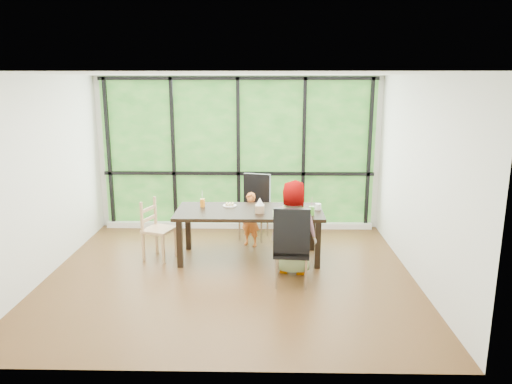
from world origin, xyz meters
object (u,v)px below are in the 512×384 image
child_toddler (251,219)px  tissue_box (260,209)px  dining_table (249,234)px  orange_cup (202,203)px  chair_window_leather (254,208)px  child_older (295,227)px  chair_interior_leather (292,245)px  chair_end_beech (159,230)px  plate_near (288,213)px  plate_far (230,206)px  green_cup (312,211)px  white_mug (318,207)px

child_toddler → tissue_box: 0.81m
dining_table → orange_cup: (-0.72, 0.19, 0.44)m
chair_window_leather → child_older: child_older is taller
chair_interior_leather → tissue_box: chair_interior_leather is taller
child_toddler → orange_cup: child_toddler is taller
chair_end_beech → tissue_box: chair_end_beech is taller
child_older → plate_near: child_older is taller
child_toddler → plate_far: (-0.31, -0.34, 0.32)m
orange_cup → green_cup: size_ratio=0.95×
child_older → white_mug: child_older is taller
tissue_box → chair_end_beech: bearing=176.1°
tissue_box → chair_window_leather: bearing=96.3°
dining_table → white_mug: size_ratio=23.96×
chair_end_beech → orange_cup: 0.76m
white_mug → tissue_box: tissue_box is taller
chair_window_leather → tissue_box: bearing=-68.1°
dining_table → orange_cup: orange_cup is taller
chair_window_leather → child_older: size_ratio=0.82×
child_toddler → tissue_box: bearing=-53.4°
chair_end_beech → child_older: (1.99, -0.50, 0.20)m
dining_table → green_cup: 1.03m
plate_near → dining_table: bearing=162.3°
dining_table → chair_window_leather: size_ratio=2.00×
child_older → tissue_box: size_ratio=9.96×
plate_far → white_mug: 1.34m
dining_table → white_mug: bearing=2.9°
chair_interior_leather → green_cup: bearing=-110.2°
child_older → white_mug: bearing=-111.3°
dining_table → plate_far: bearing=143.1°
child_older → plate_near: (-0.08, 0.35, 0.10)m
child_toddler → orange_cup: 0.90m
chair_window_leather → green_cup: chair_window_leather is taller
green_cup → tissue_box: (-0.74, 0.11, -0.01)m
chair_interior_leather → child_toddler: 1.59m
child_older → chair_interior_leather: bearing=93.5°
chair_interior_leather → plate_near: bearing=-83.7°
chair_interior_leather → white_mug: 1.09m
child_older → tissue_box: bearing=-27.7°
orange_cup → chair_window_leather: bearing=44.1°
chair_window_leather → child_older: 1.57m
dining_table → chair_end_beech: 1.35m
orange_cup → green_cup: (1.61, -0.42, 0.00)m
dining_table → orange_cup: bearing=165.5°
chair_interior_leather → child_toddler: (-0.58, 1.48, -0.10)m
dining_table → chair_interior_leather: bearing=-57.4°
white_mug → tissue_box: size_ratio=0.69×
white_mug → chair_end_beech: bearing=-178.0°
plate_far → orange_cup: orange_cup is taller
chair_interior_leather → tissue_box: bearing=-56.5°
white_mug → plate_far: bearing=172.2°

